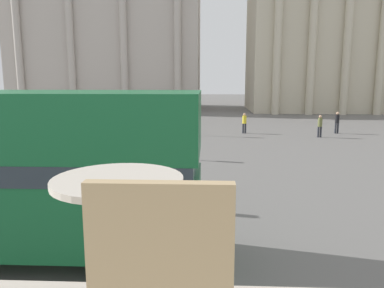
{
  "coord_description": "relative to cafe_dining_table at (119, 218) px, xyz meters",
  "views": [
    {
      "loc": [
        0.87,
        -1.99,
        4.31
      ],
      "look_at": [
        0.07,
        16.0,
        1.13
      ],
      "focal_mm": 35.0,
      "sensor_mm": 36.0,
      "label": 1
    }
  ],
  "objects": [
    {
      "name": "pedestrian_black",
      "position": [
        10.52,
        28.08,
        -2.68
      ],
      "size": [
        0.32,
        0.32,
        1.7
      ],
      "rotation": [
        0.0,
        0.0,
        1.51
      ],
      "color": "#282B33",
      "rests_on": "ground_plane"
    },
    {
      "name": "cafe_dining_table",
      "position": [
        0.0,
        0.0,
        0.0
      ],
      "size": [
        0.6,
        0.6,
        0.73
      ],
      "color": "#2D2D30",
      "rests_on": "cafe_floor_slab"
    },
    {
      "name": "plaza_building_right",
      "position": [
        18.46,
        50.06,
        6.98
      ],
      "size": [
        25.69,
        12.86,
        21.3
      ],
      "color": "beige",
      "rests_on": "ground_plane"
    },
    {
      "name": "pedestrian_yellow",
      "position": [
        3.24,
        27.85,
        -2.74
      ],
      "size": [
        0.32,
        0.32,
        1.61
      ],
      "rotation": [
        0.0,
        0.0,
        4.67
      ],
      "color": "#282B33",
      "rests_on": "ground_plane"
    },
    {
      "name": "traffic_light_far",
      "position": [
        -1.29,
        26.69,
        -1.55
      ],
      "size": [
        0.42,
        0.24,
        3.21
      ],
      "color": "black",
      "rests_on": "ground_plane"
    },
    {
      "name": "traffic_light_near",
      "position": [
        -4.86,
        11.09,
        -1.17
      ],
      "size": [
        0.42,
        0.24,
        3.81
      ],
      "color": "black",
      "rests_on": "ground_plane"
    },
    {
      "name": "traffic_light_mid",
      "position": [
        -4.19,
        18.66,
        -1.32
      ],
      "size": [
        0.42,
        0.24,
        3.57
      ],
      "color": "black",
      "rests_on": "ground_plane"
    },
    {
      "name": "plaza_building_left",
      "position": [
        -13.83,
        53.12,
        7.83
      ],
      "size": [
        26.27,
        13.22,
        22.97
      ],
      "color": "#BCB2A8",
      "rests_on": "ground_plane"
    },
    {
      "name": "pedestrian_olive",
      "position": [
        8.6,
        26.04,
        -2.72
      ],
      "size": [
        0.32,
        0.32,
        1.65
      ],
      "rotation": [
        0.0,
        0.0,
        2.59
      ],
      "color": "#282B33",
      "rests_on": "ground_plane"
    }
  ]
}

